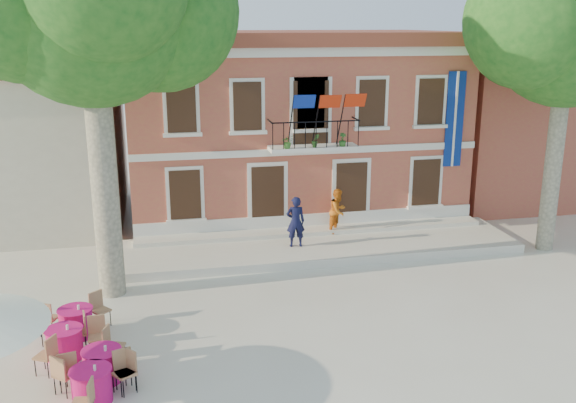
{
  "coord_description": "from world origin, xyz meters",
  "views": [
    {
      "loc": [
        -3.47,
        -16.47,
        7.84
      ],
      "look_at": [
        0.65,
        3.5,
        2.14
      ],
      "focal_mm": 40.0,
      "sensor_mm": 36.0,
      "label": 1
    }
  ],
  "objects_px": {
    "plane_tree_east": "(569,29)",
    "cafe_table_3": "(76,321)",
    "cafe_table_0": "(91,384)",
    "plane_tree_west": "(90,3)",
    "cafe_table_1": "(102,364)",
    "pedestrian_navy": "(296,222)",
    "pedestrian_orange": "(338,211)",
    "cafe_table_2": "(65,342)"
  },
  "relations": [
    {
      "from": "pedestrian_navy",
      "to": "cafe_table_0",
      "type": "height_order",
      "value": "pedestrian_navy"
    },
    {
      "from": "plane_tree_east",
      "to": "pedestrian_navy",
      "type": "bearing_deg",
      "value": 172.13
    },
    {
      "from": "pedestrian_navy",
      "to": "cafe_table_3",
      "type": "relative_size",
      "value": 0.97
    },
    {
      "from": "cafe_table_0",
      "to": "cafe_table_2",
      "type": "relative_size",
      "value": 0.99
    },
    {
      "from": "plane_tree_east",
      "to": "pedestrian_navy",
      "type": "xyz_separation_m",
      "value": [
        -8.89,
        1.23,
        -6.44
      ]
    },
    {
      "from": "plane_tree_west",
      "to": "cafe_table_1",
      "type": "relative_size",
      "value": 6.18
    },
    {
      "from": "cafe_table_2",
      "to": "cafe_table_3",
      "type": "distance_m",
      "value": 1.12
    },
    {
      "from": "plane_tree_west",
      "to": "plane_tree_east",
      "type": "xyz_separation_m",
      "value": [
        14.97,
        0.95,
        -0.71
      ]
    },
    {
      "from": "pedestrian_orange",
      "to": "cafe_table_1",
      "type": "distance_m",
      "value": 11.49
    },
    {
      "from": "plane_tree_west",
      "to": "cafe_table_3",
      "type": "relative_size",
      "value": 6.13
    },
    {
      "from": "pedestrian_navy",
      "to": "cafe_table_1",
      "type": "bearing_deg",
      "value": 53.15
    },
    {
      "from": "pedestrian_orange",
      "to": "cafe_table_1",
      "type": "height_order",
      "value": "pedestrian_orange"
    },
    {
      "from": "plane_tree_west",
      "to": "pedestrian_orange",
      "type": "distance_m",
      "value": 11.24
    },
    {
      "from": "pedestrian_navy",
      "to": "pedestrian_orange",
      "type": "relative_size",
      "value": 1.07
    },
    {
      "from": "cafe_table_1",
      "to": "cafe_table_2",
      "type": "relative_size",
      "value": 0.98
    },
    {
      "from": "cafe_table_0",
      "to": "plane_tree_west",
      "type": "bearing_deg",
      "value": 88.97
    },
    {
      "from": "cafe_table_1",
      "to": "cafe_table_2",
      "type": "xyz_separation_m",
      "value": [
        -0.96,
        1.24,
        0.0
      ]
    },
    {
      "from": "cafe_table_1",
      "to": "cafe_table_3",
      "type": "xyz_separation_m",
      "value": [
        -0.82,
        2.35,
        0.0
      ]
    },
    {
      "from": "cafe_table_1",
      "to": "cafe_table_3",
      "type": "distance_m",
      "value": 2.49
    },
    {
      "from": "cafe_table_2",
      "to": "pedestrian_orange",
      "type": "bearing_deg",
      "value": 38.7
    },
    {
      "from": "cafe_table_3",
      "to": "plane_tree_west",
      "type": "bearing_deg",
      "value": 73.98
    },
    {
      "from": "plane_tree_west",
      "to": "cafe_table_3",
      "type": "distance_m",
      "value": 8.38
    },
    {
      "from": "plane_tree_west",
      "to": "cafe_table_0",
      "type": "xyz_separation_m",
      "value": [
        -0.11,
        -5.82,
        -7.92
      ]
    },
    {
      "from": "plane_tree_east",
      "to": "cafe_table_3",
      "type": "xyz_separation_m",
      "value": [
        -15.73,
        -3.59,
        -7.2
      ]
    },
    {
      "from": "plane_tree_west",
      "to": "cafe_table_2",
      "type": "relative_size",
      "value": 6.06
    },
    {
      "from": "cafe_table_1",
      "to": "plane_tree_west",
      "type": "bearing_deg",
      "value": 90.66
    },
    {
      "from": "plane_tree_east",
      "to": "cafe_table_3",
      "type": "relative_size",
      "value": 5.59
    },
    {
      "from": "cafe_table_3",
      "to": "cafe_table_1",
      "type": "bearing_deg",
      "value": -70.86
    },
    {
      "from": "cafe_table_1",
      "to": "pedestrian_orange",
      "type": "bearing_deg",
      "value": 46.56
    },
    {
      "from": "pedestrian_navy",
      "to": "pedestrian_orange",
      "type": "xyz_separation_m",
      "value": [
        1.86,
        1.16,
        -0.06
      ]
    },
    {
      "from": "cafe_table_0",
      "to": "cafe_table_1",
      "type": "height_order",
      "value": "same"
    },
    {
      "from": "cafe_table_2",
      "to": "pedestrian_navy",
      "type": "bearing_deg",
      "value": 40.33
    },
    {
      "from": "pedestrian_navy",
      "to": "cafe_table_2",
      "type": "bearing_deg",
      "value": 43.53
    },
    {
      "from": "cafe_table_0",
      "to": "cafe_table_3",
      "type": "relative_size",
      "value": 1.0
    },
    {
      "from": "plane_tree_east",
      "to": "pedestrian_navy",
      "type": "relative_size",
      "value": 5.77
    },
    {
      "from": "plane_tree_east",
      "to": "cafe_table_3",
      "type": "distance_m",
      "value": 17.67
    },
    {
      "from": "pedestrian_orange",
      "to": "cafe_table_3",
      "type": "bearing_deg",
      "value": 172.94
    },
    {
      "from": "plane_tree_west",
      "to": "cafe_table_1",
      "type": "height_order",
      "value": "plane_tree_west"
    },
    {
      "from": "pedestrian_navy",
      "to": "cafe_table_1",
      "type": "distance_m",
      "value": 9.4
    },
    {
      "from": "pedestrian_orange",
      "to": "plane_tree_east",
      "type": "bearing_deg",
      "value": -60.3
    },
    {
      "from": "plane_tree_east",
      "to": "pedestrian_orange",
      "type": "height_order",
      "value": "plane_tree_east"
    },
    {
      "from": "pedestrian_orange",
      "to": "cafe_table_1",
      "type": "xyz_separation_m",
      "value": [
        -7.89,
        -8.33,
        -0.71
      ]
    }
  ]
}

